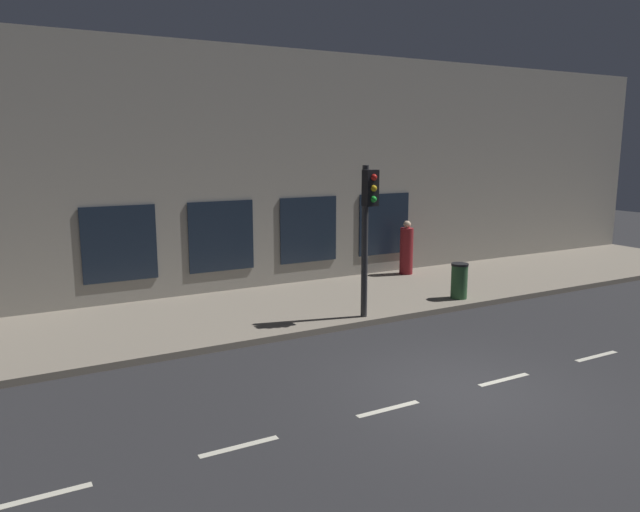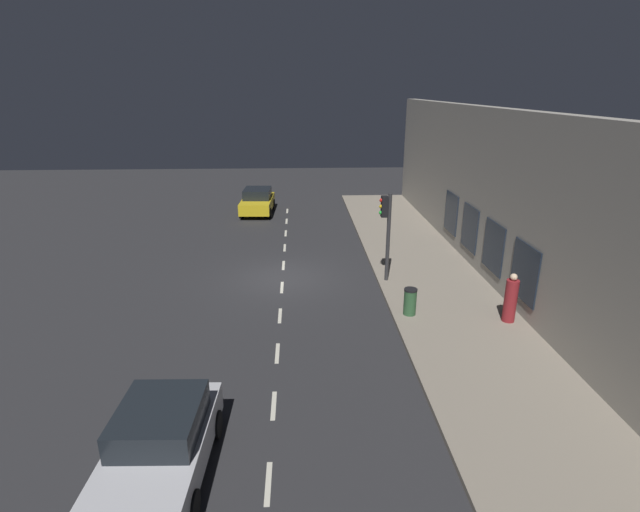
% 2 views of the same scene
% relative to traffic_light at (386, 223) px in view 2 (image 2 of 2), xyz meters
% --- Properties ---
extents(ground_plane, '(60.00, 60.00, 0.00)m').
position_rel_traffic_light_xyz_m(ground_plane, '(-4.24, 0.74, -2.60)').
color(ground_plane, '#28282B').
extents(sidewalk, '(4.50, 32.00, 0.15)m').
position_rel_traffic_light_xyz_m(sidewalk, '(2.01, 0.74, -2.53)').
color(sidewalk, gray).
rests_on(sidewalk, ground).
extents(building_facade, '(0.65, 32.00, 7.00)m').
position_rel_traffic_light_xyz_m(building_facade, '(4.56, 0.74, 0.89)').
color(building_facade, gray).
rests_on(building_facade, ground).
extents(lane_centre_line, '(0.12, 27.20, 0.01)m').
position_rel_traffic_light_xyz_m(lane_centre_line, '(-4.24, -0.26, -2.60)').
color(lane_centre_line, beige).
rests_on(lane_centre_line, ground).
extents(traffic_light, '(0.50, 0.32, 3.66)m').
position_rel_traffic_light_xyz_m(traffic_light, '(0.00, 0.00, 0.00)').
color(traffic_light, '#2D2D30').
rests_on(traffic_light, sidewalk).
extents(parked_car_0, '(2.13, 4.06, 1.58)m').
position_rel_traffic_light_xyz_m(parked_car_0, '(-6.15, 12.29, -1.81)').
color(parked_car_0, gold).
rests_on(parked_car_0, ground).
extents(parked_car_1, '(2.09, 3.87, 1.58)m').
position_rel_traffic_light_xyz_m(parked_car_1, '(-6.47, -10.25, -1.81)').
color(parked_car_1, '#B7B7BC').
rests_on(parked_car_1, ground).
extents(pedestrian_0, '(0.43, 0.43, 1.74)m').
position_rel_traffic_light_xyz_m(pedestrian_0, '(3.64, -3.92, -1.66)').
color(pedestrian_0, maroon).
rests_on(pedestrian_0, sidewalk).
extents(trash_bin, '(0.47, 0.47, 0.97)m').
position_rel_traffic_light_xyz_m(trash_bin, '(0.36, -3.25, -1.97)').
color(trash_bin, '#2D5633').
rests_on(trash_bin, sidewalk).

